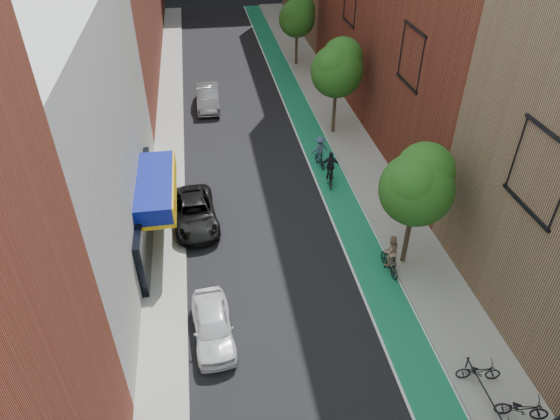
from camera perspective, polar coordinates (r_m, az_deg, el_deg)
name	(u,v)px	position (r m, az deg, el deg)	size (l,w,h in m)	color
bike_lane	(305,122)	(37.95, 2.90, 9.97)	(2.00, 68.00, 0.01)	#136B48
sidewalk_left	(170,132)	(37.28, -12.50, 8.73)	(2.00, 68.00, 0.15)	gray
sidewalk_right	(338,119)	(38.49, 6.61, 10.28)	(3.00, 68.00, 0.15)	gray
building_left_white	(35,144)	(24.99, -26.18, 6.79)	(8.00, 20.00, 12.00)	silver
tree_near	(418,184)	(22.95, 15.50, 2.89)	(3.40, 3.36, 6.42)	#332619
tree_mid	(338,67)	(34.64, 6.62, 15.94)	(3.55, 3.53, 6.74)	#332619
tree_far	(297,16)	(47.75, 2.00, 21.33)	(3.30, 3.25, 6.21)	#332619
parked_car_white	(213,326)	(21.41, -7.70, -12.95)	(1.61, 4.00, 1.36)	white
parked_car_black	(195,213)	(27.40, -9.73, -0.32)	(2.29, 4.97, 1.38)	black
parked_car_silver	(208,97)	(40.47, -8.24, 12.62)	(1.70, 4.88, 1.61)	gray
cyclist_lane_near	(390,257)	(24.52, 12.46, -5.28)	(0.90, 1.86, 2.07)	black
cyclist_lane_mid	(331,172)	(30.31, 5.80, 4.34)	(1.15, 1.81, 2.19)	black
cyclist_lane_far	(320,153)	(32.13, 4.58, 6.52)	(1.17, 1.69, 2.03)	black
parked_bike_near	(522,408)	(20.90, 25.92, -19.70)	(0.65, 1.85, 0.97)	black
parked_bike_far	(479,371)	(21.35, 21.75, -16.73)	(0.59, 1.69, 0.89)	black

